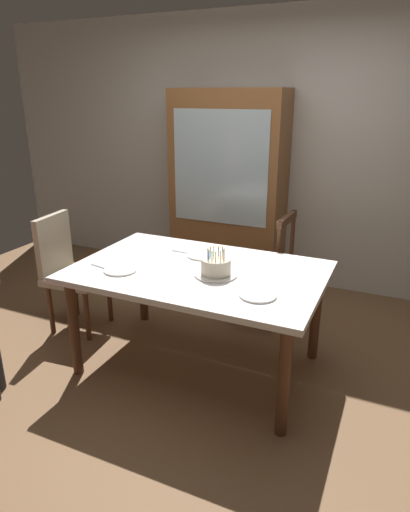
% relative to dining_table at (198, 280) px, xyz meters
% --- Properties ---
extents(ground, '(6.40, 6.40, 0.00)m').
position_rel_dining_table_xyz_m(ground, '(0.00, 0.00, -0.66)').
color(ground, brown).
extents(back_wall, '(6.40, 0.10, 2.60)m').
position_rel_dining_table_xyz_m(back_wall, '(0.00, 1.85, 0.64)').
color(back_wall, beige).
rests_on(back_wall, ground).
extents(dining_table, '(1.66, 1.08, 0.74)m').
position_rel_dining_table_xyz_m(dining_table, '(0.00, 0.00, 0.00)').
color(dining_table, white).
rests_on(dining_table, ground).
extents(birthday_cake, '(0.28, 0.28, 0.18)m').
position_rel_dining_table_xyz_m(birthday_cake, '(0.15, -0.05, 0.13)').
color(birthday_cake, silver).
rests_on(birthday_cake, dining_table).
extents(plate_near_celebrant, '(0.22, 0.22, 0.01)m').
position_rel_dining_table_xyz_m(plate_near_celebrant, '(-0.46, -0.24, 0.09)').
color(plate_near_celebrant, white).
rests_on(plate_near_celebrant, dining_table).
extents(plate_far_side, '(0.22, 0.22, 0.01)m').
position_rel_dining_table_xyz_m(plate_far_side, '(-0.08, 0.24, 0.09)').
color(plate_far_side, white).
rests_on(plate_far_side, dining_table).
extents(plate_near_guest, '(0.22, 0.22, 0.01)m').
position_rel_dining_table_xyz_m(plate_near_guest, '(0.50, -0.24, 0.09)').
color(plate_near_guest, white).
rests_on(plate_near_guest, dining_table).
extents(fork_near_celebrant, '(0.18, 0.05, 0.01)m').
position_rel_dining_table_xyz_m(fork_near_celebrant, '(-0.62, -0.24, 0.08)').
color(fork_near_celebrant, silver).
rests_on(fork_near_celebrant, dining_table).
extents(fork_far_side, '(0.18, 0.03, 0.01)m').
position_rel_dining_table_xyz_m(fork_far_side, '(-0.24, 0.25, 0.08)').
color(fork_far_side, silver).
rests_on(fork_far_side, dining_table).
extents(chair_spindle_back, '(0.46, 0.46, 0.95)m').
position_rel_dining_table_xyz_m(chair_spindle_back, '(0.21, 0.86, -0.21)').
color(chair_spindle_back, tan).
rests_on(chair_spindle_back, ground).
extents(chair_upholstered, '(0.48, 0.48, 0.95)m').
position_rel_dining_table_xyz_m(chair_upholstered, '(-1.22, 0.10, -0.13)').
color(chair_upholstered, tan).
rests_on(chair_upholstered, ground).
extents(china_cabinet, '(1.10, 0.45, 1.90)m').
position_rel_dining_table_xyz_m(china_cabinet, '(-0.41, 1.56, 0.29)').
color(china_cabinet, brown).
rests_on(china_cabinet, ground).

